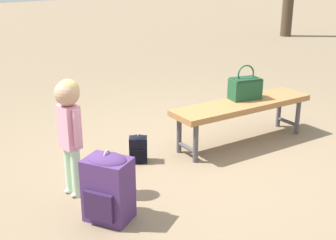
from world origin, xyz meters
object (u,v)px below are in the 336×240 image
(park_bench, at_px, (243,107))
(child_standing, at_px, (69,120))
(handbag, at_px, (245,87))
(backpack_large, at_px, (108,185))
(backpack_small, at_px, (138,148))

(park_bench, distance_m, child_standing, 1.93)
(handbag, height_order, backpack_large, handbag)
(backpack_small, bearing_deg, child_standing, 13.78)
(park_bench, height_order, backpack_small, park_bench)
(handbag, height_order, backpack_small, handbag)
(child_standing, xyz_separation_m, backpack_small, (-0.78, -0.19, -0.51))
(backpack_large, bearing_deg, child_standing, -87.21)
(park_bench, bearing_deg, backpack_small, -13.95)
(child_standing, relative_size, backpack_small, 3.41)
(park_bench, height_order, handbag, handbag)
(backpack_large, bearing_deg, backpack_small, -137.13)
(backpack_large, xyz_separation_m, backpack_small, (-0.75, -0.70, -0.13))
(handbag, relative_size, backpack_large, 0.66)
(backpack_small, bearing_deg, backpack_large, 42.87)
(child_standing, bearing_deg, backpack_large, 92.79)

